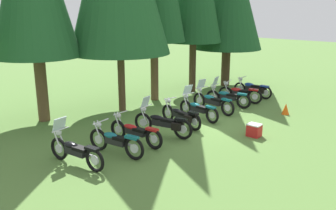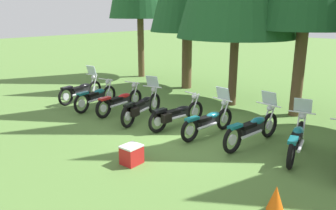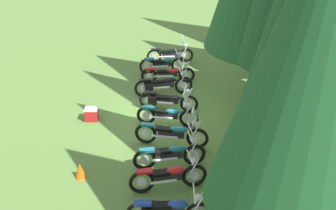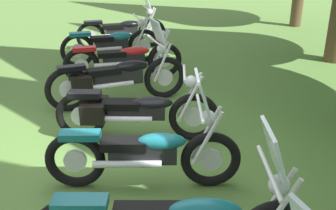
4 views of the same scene
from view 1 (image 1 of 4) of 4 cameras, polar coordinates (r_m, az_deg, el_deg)
ground_plane at (r=14.61m, az=3.54°, el=-2.76°), size 80.00×80.00×0.00m
motorcycle_0 at (r=10.93m, az=-14.43°, el=-6.93°), size 0.64×2.22×1.36m
motorcycle_1 at (r=11.44m, az=-8.31°, el=-5.65°), size 0.71×2.16×1.02m
motorcycle_2 at (r=12.28m, az=-5.21°, el=-4.22°), size 0.70×2.31×1.00m
motorcycle_3 at (r=12.97m, az=-0.77°, el=-2.85°), size 0.90×2.33×1.38m
motorcycle_4 at (r=14.04m, az=2.16°, el=-1.64°), size 0.74×2.24×1.00m
motorcycle_5 at (r=14.96m, az=4.74°, el=-0.57°), size 0.71×2.19×1.35m
motorcycle_6 at (r=16.08m, az=7.02°, el=0.59°), size 0.77×2.41×1.37m
motorcycle_7 at (r=17.03m, az=9.35°, el=1.27°), size 0.77×2.18×1.36m
motorcycle_8 at (r=17.91m, az=11.24°, el=1.84°), size 0.82×2.15×1.01m
motorcycle_9 at (r=19.09m, az=13.30°, el=2.53°), size 0.77×2.14×0.99m
picnic_cooler at (r=13.35m, az=13.44°, el=-3.87°), size 0.42×0.48×0.46m
traffic_cone at (r=16.44m, az=18.09°, el=-0.59°), size 0.32×0.32×0.48m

